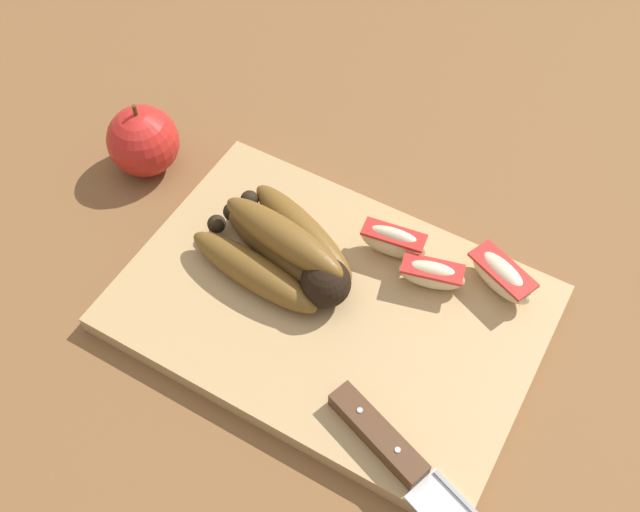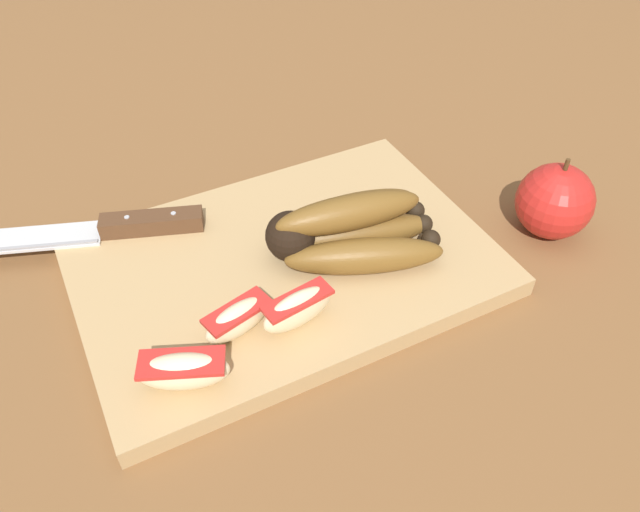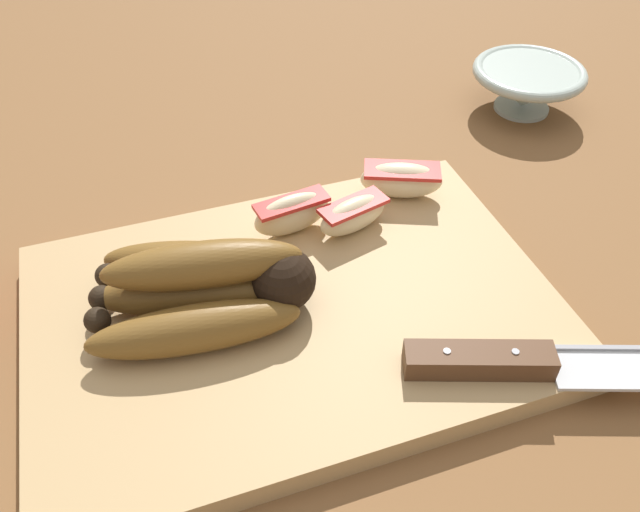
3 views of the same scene
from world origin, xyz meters
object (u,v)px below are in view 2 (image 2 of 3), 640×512
Objects in this scene: apple_wedge_far at (183,371)px; apple_wedge_middle at (298,309)px; banana_bunch at (347,230)px; chefs_knife at (102,229)px; whole_apple at (555,201)px; apple_wedge_near at (238,319)px.

apple_wedge_middle is at bearing 8.50° from apple_wedge_far.
chefs_knife is (-0.20, 0.13, -0.02)m from banana_bunch.
apple_wedge_middle is at bearing -177.51° from whole_apple.
apple_wedge_middle is at bearing -16.97° from apple_wedge_near.
banana_bunch is 0.11m from apple_wedge_middle.
banana_bunch is 2.19× the size of apple_wedge_far.
apple_wedge_near is 0.34m from whole_apple.
banana_bunch is 1.87× the size of whole_apple.
whole_apple is at bearing 2.49° from apple_wedge_middle.
apple_wedge_middle is 0.90× the size of apple_wedge_far.
apple_wedge_near is at bearing -67.68° from chefs_knife.
whole_apple is (0.29, 0.01, -0.00)m from apple_wedge_middle.
banana_bunch is 0.20m from apple_wedge_far.
apple_wedge_far is (-0.06, -0.03, 0.00)m from apple_wedge_near.
apple_wedge_near is 0.74× the size of whole_apple.
apple_wedge_middle is at bearing -142.17° from banana_bunch.
banana_bunch is at bearing 20.81° from apple_wedge_near.
apple_wedge_far is 0.40m from whole_apple.
chefs_knife is 0.23m from apple_wedge_middle.
apple_wedge_near is at bearing 179.67° from whole_apple.
apple_wedge_far is (0.02, -0.21, 0.01)m from chefs_knife.
whole_apple reaches higher than apple_wedge_middle.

